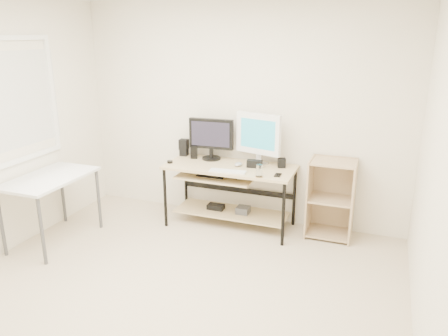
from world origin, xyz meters
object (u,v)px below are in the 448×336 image
shelf_unit (331,198)px  white_imac (258,135)px  side_table (50,184)px  audio_controller (194,152)px  black_monitor (211,136)px  desk (228,183)px

shelf_unit → white_imac: size_ratio=1.50×
side_table → audio_controller: 1.67m
side_table → black_monitor: 1.88m
shelf_unit → desk: bearing=-172.2°
black_monitor → white_imac: (0.59, -0.01, 0.06)m
audio_controller → side_table: bearing=-149.2°
desk → shelf_unit: size_ratio=1.67×
shelf_unit → audio_controller: bearing=-178.9°
desk → shelf_unit: 1.19m
audio_controller → black_monitor: bearing=-2.7°
shelf_unit → side_table: bearing=-156.7°
side_table → white_imac: bearing=32.1°
side_table → black_monitor: size_ratio=1.84×
black_monitor → white_imac: bearing=-3.8°
white_imac → side_table: bearing=-133.5°
desk → shelf_unit: bearing=7.8°
side_table → audio_controller: bearing=45.6°
black_monitor → audio_controller: size_ratio=3.32×
side_table → black_monitor: black_monitor is taller
desk → white_imac: size_ratio=2.49×
black_monitor → white_imac: 0.59m
desk → shelf_unit: (1.18, 0.16, -0.09)m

